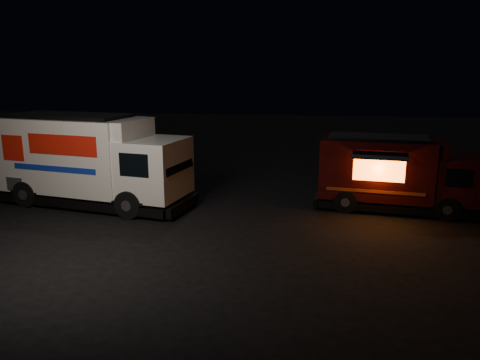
% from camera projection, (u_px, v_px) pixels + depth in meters
% --- Properties ---
extents(ground, '(80.00, 80.00, 0.00)m').
position_uv_depth(ground, '(193.00, 230.00, 15.56)').
color(ground, black).
rests_on(ground, ground).
extents(white_truck, '(8.13, 4.04, 3.52)m').
position_uv_depth(white_truck, '(94.00, 160.00, 18.14)').
color(white_truck, silver).
rests_on(white_truck, ground).
extents(red_truck, '(6.23, 3.00, 2.79)m').
position_uv_depth(red_truck, '(398.00, 174.00, 17.56)').
color(red_truck, '#3D0C0B').
rests_on(red_truck, ground).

